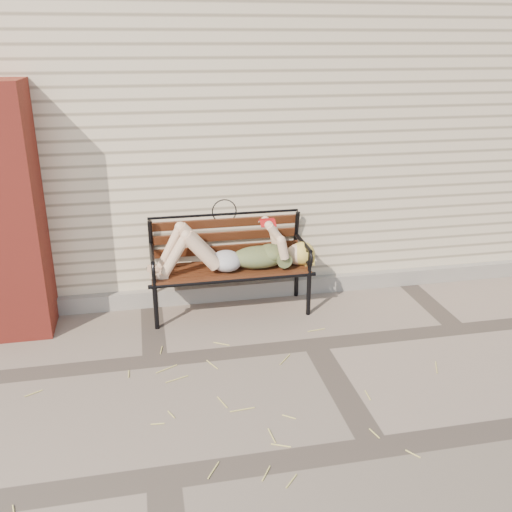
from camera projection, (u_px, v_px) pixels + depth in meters
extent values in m
plane|color=gray|center=(314.00, 344.00, 4.53)|extent=(80.00, 80.00, 0.00)
cube|color=beige|center=(245.00, 108.00, 6.74)|extent=(8.00, 4.00, 3.00)
cube|color=gray|center=(285.00, 287.00, 5.39)|extent=(8.00, 0.10, 0.15)
cube|color=#A83126|center=(7.00, 213.00, 4.43)|extent=(0.50, 0.50, 2.00)
cylinder|color=black|center=(156.00, 307.00, 4.70)|extent=(0.04, 0.04, 0.40)
cylinder|color=black|center=(154.00, 287.00, 5.07)|extent=(0.04, 0.04, 0.40)
cylinder|color=black|center=(309.00, 294.00, 4.95)|extent=(0.04, 0.04, 0.40)
cylinder|color=black|center=(297.00, 276.00, 5.31)|extent=(0.04, 0.04, 0.40)
cube|color=#502B14|center=(230.00, 269.00, 4.94)|extent=(1.35, 0.43, 0.03)
cylinder|color=black|center=(234.00, 280.00, 4.76)|extent=(1.42, 0.04, 0.04)
cylinder|color=black|center=(227.00, 263.00, 5.13)|extent=(1.42, 0.04, 0.04)
torus|color=black|center=(224.00, 211.00, 5.05)|extent=(0.24, 0.03, 0.24)
ellipsoid|color=#093545|center=(259.00, 257.00, 4.92)|extent=(0.48, 0.27, 0.19)
ellipsoid|color=#093545|center=(271.00, 253.00, 4.93)|extent=(0.23, 0.27, 0.14)
ellipsoid|color=#B6B7BB|center=(226.00, 261.00, 4.87)|extent=(0.27, 0.30, 0.17)
sphere|color=#D6AB90|center=(297.00, 254.00, 4.99)|extent=(0.20, 0.20, 0.20)
ellipsoid|color=#DCC352|center=(302.00, 253.00, 4.99)|extent=(0.22, 0.23, 0.20)
cube|color=#A01213|center=(267.00, 219.00, 4.81)|extent=(0.12, 0.02, 0.02)
cube|color=white|center=(268.00, 223.00, 4.79)|extent=(0.12, 0.08, 0.04)
cube|color=white|center=(266.00, 221.00, 4.86)|extent=(0.12, 0.08, 0.04)
cube|color=#A01213|center=(268.00, 223.00, 4.79)|extent=(0.13, 0.08, 0.05)
cube|color=#A01213|center=(266.00, 220.00, 4.86)|extent=(0.13, 0.08, 0.05)
cylinder|color=#CFC265|center=(210.00, 366.00, 4.21)|extent=(0.07, 0.13, 0.01)
cylinder|color=#CFC265|center=(317.00, 416.00, 3.66)|extent=(0.15, 0.09, 0.01)
cylinder|color=#CFC265|center=(399.00, 446.00, 3.39)|extent=(0.06, 0.12, 0.01)
cylinder|color=#CFC265|center=(295.00, 351.00, 4.42)|extent=(0.14, 0.01, 0.01)
cylinder|color=#CFC265|center=(225.00, 340.00, 4.58)|extent=(0.09, 0.15, 0.01)
cylinder|color=#CFC265|center=(314.00, 381.00, 4.03)|extent=(0.12, 0.06, 0.01)
cylinder|color=#CFC265|center=(404.00, 465.00, 3.24)|extent=(0.02, 0.12, 0.01)
cylinder|color=#CFC265|center=(193.00, 378.00, 4.06)|extent=(0.17, 0.01, 0.01)
cylinder|color=#CFC265|center=(45.00, 390.00, 3.93)|extent=(0.07, 0.11, 0.01)
cylinder|color=#CFC265|center=(392.00, 419.00, 3.63)|extent=(0.10, 0.07, 0.01)
cylinder|color=#CFC265|center=(396.00, 371.00, 4.15)|extent=(0.10, 0.05, 0.01)
cylinder|color=#CFC265|center=(390.00, 440.00, 3.44)|extent=(0.13, 0.01, 0.01)
cylinder|color=#CFC265|center=(247.00, 413.00, 3.68)|extent=(0.09, 0.05, 0.01)
cylinder|color=#CFC265|center=(242.00, 415.00, 3.67)|extent=(0.02, 0.12, 0.01)
cylinder|color=#CFC265|center=(394.00, 340.00, 4.57)|extent=(0.08, 0.16, 0.01)
cylinder|color=#CFC265|center=(375.00, 353.00, 4.39)|extent=(0.02, 0.13, 0.01)
cylinder|color=#CFC265|center=(18.00, 437.00, 3.47)|extent=(0.08, 0.09, 0.01)
cylinder|color=#CFC265|center=(380.00, 354.00, 4.38)|extent=(0.08, 0.09, 0.01)
cylinder|color=#CFC265|center=(377.00, 327.00, 4.79)|extent=(0.17, 0.02, 0.01)
cylinder|color=#CFC265|center=(204.00, 399.00, 3.83)|extent=(0.06, 0.11, 0.01)
cylinder|color=#CFC265|center=(85.00, 423.00, 3.59)|extent=(0.09, 0.03, 0.01)
cylinder|color=#CFC265|center=(175.00, 359.00, 4.31)|extent=(0.09, 0.05, 0.01)
cylinder|color=#CFC265|center=(379.00, 424.00, 3.58)|extent=(0.09, 0.04, 0.01)
cylinder|color=#CFC265|center=(86.00, 419.00, 3.63)|extent=(0.05, 0.12, 0.01)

